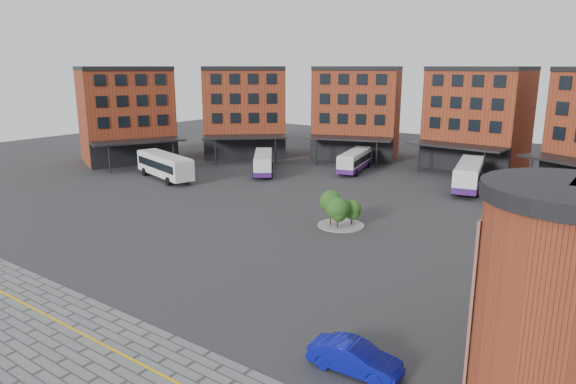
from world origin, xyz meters
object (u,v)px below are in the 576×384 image
Objects in this scene: tree_island at (339,209)px; bus_b at (263,162)px; bus_c at (355,160)px; blue_car at (355,358)px; bus_f at (574,215)px; bus_d at (469,175)px; bus_a at (164,164)px; bus_e at (519,189)px.

bus_b is at bearing 144.49° from tree_island.
tree_island is 0.41× the size of bus_c.
bus_b reaches higher than blue_car.
bus_b is 39.18m from bus_f.
bus_d reaches higher than bus_f.
bus_a is 2.59× the size of blue_car.
bus_a is at bearing -146.02° from bus_c.
bus_e is at bearing -29.57° from bus_b.
bus_f reaches higher than bus_b.
bus_d is 17.30m from bus_f.
blue_car is at bearing -35.46° from bus_f.
bus_a reaches higher than bus_f.
bus_e is (11.44, 19.49, -0.30)m from tree_island.
tree_island reaches higher than bus_b.
bus_a reaches higher than bus_e.
bus_c is 49.80m from blue_car.
bus_e is at bearing 59.59° from tree_island.
tree_island is 0.43× the size of bus_e.
bus_c is at bearing 115.57° from tree_island.
blue_car is (-5.36, -30.69, -0.88)m from bus_f.
bus_a is 1.12× the size of bus_f.
bus_b is at bearing -121.41° from bus_f.
bus_f is (17.93, 11.02, -0.16)m from tree_island.
bus_d is 1.12× the size of bus_f.
bus_a is 26.43m from bus_c.
bus_b is at bearing -150.30° from bus_c.
blue_car is (41.97, -24.22, -1.21)m from bus_a.
tree_island is at bearing -114.86° from bus_d.
bus_d is at bearing 171.23° from bus_e.
bus_b is 27.12m from bus_d.
bus_d is (34.41, 17.97, -0.18)m from bus_a.
bus_e is at bearing -53.76° from bus_a.
bus_c reaches higher than bus_e.
blue_car is at bearing -57.43° from tree_island.
bus_d is 7.11m from bus_e.
bus_e is (6.42, -3.02, -0.29)m from bus_d.
bus_e is at bearing -37.51° from bus_d.
tree_island is at bearing -72.92° from bus_b.
tree_island is 25.85m from bus_b.
bus_c is 0.98× the size of bus_f.
bus_c reaches higher than bus_b.
bus_b is 13.10m from bus_c.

